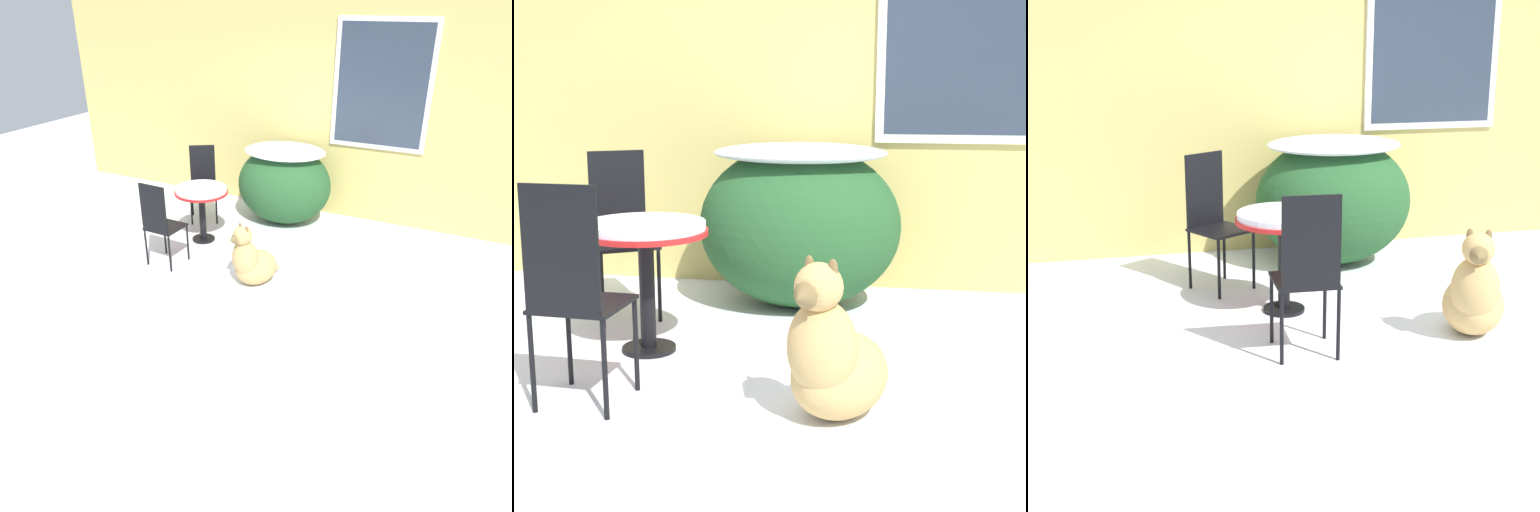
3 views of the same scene
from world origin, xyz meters
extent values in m
plane|color=white|center=(0.00, 0.00, 0.00)|extent=(16.00, 16.00, 0.00)
cube|color=tan|center=(0.00, 2.20, 1.65)|extent=(8.00, 0.06, 3.29)
cube|color=silver|center=(1.10, 2.16, 1.86)|extent=(1.27, 0.04, 1.62)
cube|color=#2D3847|center=(1.10, 2.14, 1.86)|extent=(1.15, 0.01, 1.50)
ellipsoid|color=#235128|center=(0.01, 1.60, 0.54)|extent=(1.32, 1.10, 1.08)
ellipsoid|color=white|center=(0.01, 1.60, 1.02)|extent=(1.12, 0.93, 0.12)
cylinder|color=black|center=(-0.67, 0.54, 0.01)|extent=(0.30, 0.30, 0.03)
cylinder|color=black|center=(-0.67, 0.54, 0.34)|extent=(0.08, 0.08, 0.63)
cylinder|color=red|center=(-0.67, 0.54, 0.67)|extent=(0.68, 0.68, 0.03)
cylinder|color=white|center=(-0.67, 0.54, 0.70)|extent=(0.65, 0.65, 0.04)
cube|color=black|center=(-1.02, 1.13, 0.47)|extent=(0.53, 0.53, 0.02)
cube|color=black|center=(-1.12, 1.29, 0.76)|extent=(0.31, 0.20, 0.56)
cylinder|color=black|center=(-1.08, 0.89, 0.23)|extent=(0.02, 0.02, 0.46)
cylinder|color=black|center=(-0.78, 1.07, 0.23)|extent=(0.02, 0.02, 0.46)
cylinder|color=black|center=(-1.26, 1.19, 0.23)|extent=(0.02, 0.02, 0.46)
cylinder|color=black|center=(-0.96, 1.37, 0.23)|extent=(0.02, 0.02, 0.46)
cube|color=black|center=(-0.72, -0.19, 0.47)|extent=(0.40, 0.40, 0.02)
cube|color=black|center=(-0.73, -0.37, 0.76)|extent=(0.35, 0.03, 0.56)
cylinder|color=black|center=(-0.54, -0.02, 0.23)|extent=(0.02, 0.02, 0.46)
cylinder|color=black|center=(-0.88, -0.01, 0.23)|extent=(0.02, 0.02, 0.46)
cylinder|color=black|center=(-0.55, -0.37, 0.23)|extent=(0.02, 0.02, 0.46)
cylinder|color=black|center=(-0.90, -0.36, 0.23)|extent=(0.02, 0.02, 0.46)
ellipsoid|color=tan|center=(0.45, -0.15, 0.19)|extent=(0.58, 0.63, 0.38)
ellipsoid|color=tan|center=(0.38, -0.28, 0.36)|extent=(0.40, 0.38, 0.42)
sphere|color=tan|center=(0.37, -0.31, 0.63)|extent=(0.21, 0.21, 0.21)
cone|color=brown|center=(0.31, -0.43, 0.61)|extent=(0.13, 0.10, 0.11)
ellipsoid|color=brown|center=(0.32, -0.28, 0.71)|extent=(0.05, 0.05, 0.09)
ellipsoid|color=brown|center=(0.43, -0.32, 0.71)|extent=(0.05, 0.05, 0.09)
ellipsoid|color=tan|center=(0.55, 0.06, 0.09)|extent=(0.17, 0.25, 0.07)
camera|label=1|loc=(2.62, -4.51, 2.86)|focal=35.00mm
camera|label=2|loc=(0.73, -3.41, 1.44)|focal=55.00mm
camera|label=3|loc=(-1.91, -4.59, 1.97)|focal=55.00mm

